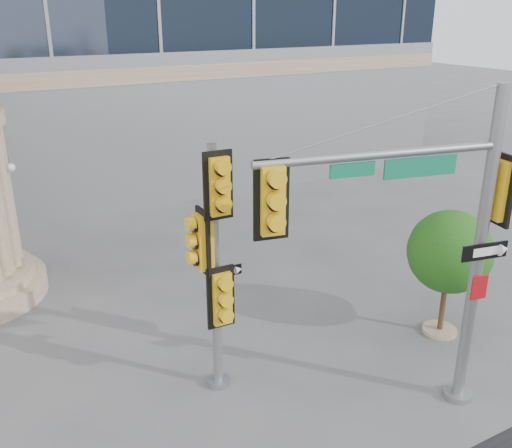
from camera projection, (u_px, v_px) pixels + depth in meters
ground at (331, 415)px, 11.35m from camera, size 120.00×120.00×0.00m
main_signal_pole at (430, 225)px, 10.14m from camera, size 4.91×1.39×6.40m
secondary_signal_pole at (215, 255)px, 11.06m from camera, size 0.90×0.68×5.26m
street_tree at (450, 255)px, 13.54m from camera, size 2.04×2.00×3.18m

